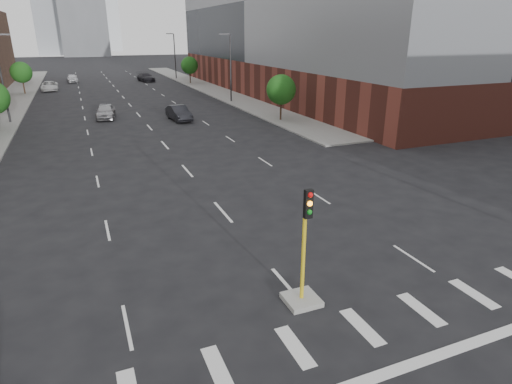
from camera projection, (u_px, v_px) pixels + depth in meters
sidewalk_left_far at (17, 95)px, 66.33m from camera, size 5.00×92.00×0.15m
sidewalk_right_far at (204, 87)px, 77.09m from camera, size 5.00×92.00×0.15m
building_right_main at (316, 20)px, 66.35m from camera, size 24.00×70.00×22.00m
median_traffic_signal at (303, 279)px, 15.09m from camera, size 1.20×1.20×4.40m
streetlight_right_a at (230, 65)px, 58.34m from camera, size 1.60×0.22×9.07m
streetlight_right_b at (174, 54)px, 88.65m from camera, size 1.60×0.22×9.07m
streetlight_left at (2, 75)px, 44.40m from camera, size 1.60×0.22×9.07m
tree_left_far at (21, 72)px, 66.40m from camera, size 3.20×3.20×4.85m
tree_right_near at (281, 90)px, 46.13m from camera, size 3.20×3.20×4.85m
tree_right_far at (189, 65)px, 80.76m from camera, size 3.20×3.20×4.85m
car_near_left at (106, 111)px, 48.35m from camera, size 2.64×5.11×1.66m
car_mid_right at (179, 113)px, 47.36m from camera, size 2.14×5.04×1.62m
car_far_left at (50, 86)px, 71.77m from camera, size 2.59×5.56×1.54m
car_deep_right at (146, 77)px, 85.58m from camera, size 3.21×5.97×1.65m
car_distant at (72, 78)px, 83.95m from camera, size 2.13×4.75×1.59m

